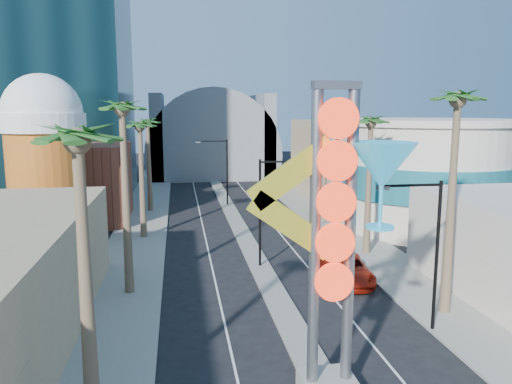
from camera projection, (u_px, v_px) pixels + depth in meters
name	position (u px, v px, depth m)	size (l,w,h in m)	color
sidewalk_west	(142.00, 225.00, 49.94)	(5.00, 100.00, 0.15)	gray
sidewalk_east	(325.00, 218.00, 52.86)	(5.00, 100.00, 0.15)	gray
median	(233.00, 215.00, 54.32)	(1.60, 84.00, 0.15)	gray
brick_filler_west	(78.00, 183.00, 51.22)	(10.00, 10.00, 8.00)	brown
filler_east	(345.00, 159.00, 65.72)	(10.00, 20.00, 10.00)	tan
beer_mug	(45.00, 153.00, 42.64)	(7.00, 7.00, 14.50)	#C8631A
turquoise_building	(426.00, 175.00, 48.44)	(16.60, 16.60, 10.60)	beige
canopy	(211.00, 151.00, 86.76)	(22.00, 16.00, 22.00)	slate
neon_sign	(354.00, 221.00, 19.12)	(6.53, 2.60, 12.55)	gray
streetlight_0	(267.00, 202.00, 36.08)	(3.79, 0.25, 8.00)	black
streetlight_1	(223.00, 166.00, 59.30)	(3.79, 0.25, 8.00)	black
streetlight_2	(429.00, 242.00, 25.34)	(3.45, 0.25, 8.00)	black
palm_0	(78.00, 159.00, 16.24)	(2.40, 2.40, 11.70)	brown
palm_1	(122.00, 121.00, 29.74)	(2.40, 2.40, 12.70)	brown
palm_2	(140.00, 133.00, 43.60)	(2.40, 2.40, 11.20)	brown
palm_3	(148.00, 128.00, 55.29)	(2.40, 2.40, 11.20)	brown
palm_5	(457.00, 114.00, 26.58)	(2.40, 2.40, 13.20)	brown
palm_6	(371.00, 130.00, 38.50)	(2.40, 2.40, 11.70)	brown
palm_7	(326.00, 116.00, 50.04)	(2.40, 2.40, 12.70)	brown
red_pickup	(347.00, 269.00, 33.68)	(2.84, 6.16, 1.71)	#B61F0E
pedestrian_b	(495.00, 301.00, 27.72)	(0.84, 0.65, 1.72)	gray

